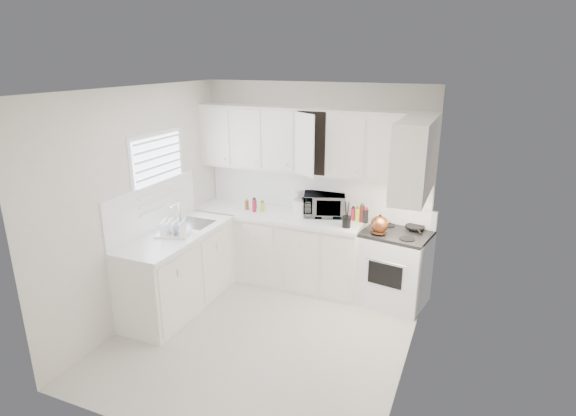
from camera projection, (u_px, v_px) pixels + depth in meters
The scene contains 32 objects.
floor at pixel (263, 335), 5.09m from camera, with size 3.20×3.20×0.00m, color silver.
ceiling at pixel (259, 90), 4.29m from camera, with size 3.20×3.20×0.00m, color white.
wall_back at pixel (315, 185), 6.10m from camera, with size 3.00×3.00×0.00m, color silver.
wall_front at pixel (162, 294), 3.29m from camera, with size 3.00×3.00×0.00m, color silver.
wall_left at pixel (141, 206), 5.25m from camera, with size 3.20×3.20×0.00m, color silver.
wall_right at pixel (414, 245), 4.14m from camera, with size 3.20×3.20×0.00m, color silver.
window_blinds at pixel (160, 177), 5.47m from camera, with size 0.06×0.96×1.06m, color white, non-canonical shape.
lower_cabinets_back at pixel (278, 249), 6.24m from camera, with size 2.22×0.60×0.90m, color white, non-canonical shape.
lower_cabinets_left at pixel (179, 272), 5.57m from camera, with size 0.60×1.60×0.90m, color white, non-canonical shape.
countertop_back at pixel (278, 215), 6.08m from camera, with size 2.24×0.64×0.05m, color white.
countertop_left at pixel (177, 235), 5.42m from camera, with size 0.64×1.62×0.05m, color white.
backsplash_back at pixel (314, 190), 6.11m from camera, with size 2.98×0.02×0.55m, color white.
backsplash_left at pixel (153, 207), 5.44m from camera, with size 0.02×1.60×0.55m, color white.
upper_cabinets_back at pixel (311, 173), 5.89m from camera, with size 3.00×0.33×0.80m, color white, non-canonical shape.
upper_cabinets_right at pixel (411, 197), 4.86m from camera, with size 0.33×0.90×0.80m, color white, non-canonical shape.
sink at pixel (193, 214), 5.69m from camera, with size 0.42×0.38×0.30m, color gray, non-canonical shape.
stove at pixel (395, 258), 5.63m from camera, with size 0.76×0.62×1.17m, color white, non-canonical shape.
tea_kettle at pixel (380, 223), 5.41m from camera, with size 0.25×0.21×0.23m, color brown, non-canonical shape.
frying_pan at pixel (415, 226), 5.59m from camera, with size 0.23×0.39×0.04m, color black, non-canonical shape.
microwave at pixel (324, 202), 5.95m from camera, with size 0.52×0.29×0.35m, color gray.
rice_cooker at pixel (303, 206), 5.98m from camera, with size 0.24×0.24×0.24m, color white, non-canonical shape.
paper_towel at pixel (297, 200), 6.17m from camera, with size 0.12×0.12×0.27m, color white.
utensil_crock at pixel (347, 214), 5.54m from camera, with size 0.11×0.11×0.33m, color black, non-canonical shape.
dish_rack at pixel (172, 227), 5.31m from camera, with size 0.36×0.27×0.20m, color white, non-canonical shape.
spice_left_0 at pixel (251, 202), 6.34m from camera, with size 0.06×0.06×0.13m, color brown.
spice_left_1 at pixel (253, 204), 6.23m from camera, with size 0.06×0.06×0.13m, color #257029.
spice_left_2 at pixel (261, 203), 6.29m from camera, with size 0.06×0.06×0.13m, color #B9183D.
spice_left_3 at pixel (263, 206), 6.18m from camera, with size 0.06×0.06×0.13m, color #C1D532.
sauce_right_0 at pixel (354, 212), 5.84m from camera, with size 0.06×0.06×0.19m, color #B9183D.
sauce_right_1 at pixel (357, 214), 5.77m from camera, with size 0.06×0.06×0.19m, color #C1D532.
sauce_right_2 at pixel (363, 213), 5.80m from camera, with size 0.06×0.06×0.19m, color #511C17.
sauce_right_3 at pixel (366, 215), 5.73m from camera, with size 0.06×0.06×0.19m, color black.
Camera 1 is at (1.96, -3.97, 2.89)m, focal length 29.23 mm.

